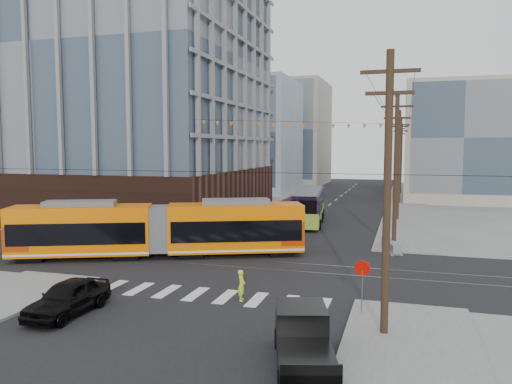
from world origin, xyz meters
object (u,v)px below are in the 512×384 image
streetcar (160,230)px  black_sedan (68,298)px  city_bus (309,206)px  pickup_truck (304,344)px

streetcar → black_sedan: bearing=-105.2°
city_bus → pickup_truck: 32.20m
streetcar → pickup_truck: 18.83m
city_bus → black_sedan: (-5.21, -29.35, -0.89)m
city_bus → black_sedan: bearing=-106.8°
pickup_truck → black_sedan: (-11.02, 2.32, -0.08)m
streetcar → pickup_truck: (12.60, -13.96, -1.01)m
city_bus → streetcar: bearing=-117.7°
pickup_truck → city_bus: bearing=84.6°
streetcar → black_sedan: 11.80m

